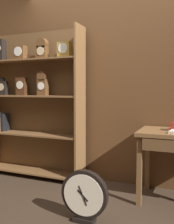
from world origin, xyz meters
The scene contains 4 objects.
ground_plane centered at (0.00, 0.00, 0.00)m, with size 10.00×10.00×0.00m, color #3D2D21.
back_wood_panel centered at (0.00, 1.22, 1.30)m, with size 4.80×0.05×2.60m, color brown.
bookshelf centered at (-1.12, 0.99, 1.05)m, with size 1.47×0.31×2.01m.
round_clock_large centered at (0.08, 0.07, 0.25)m, with size 0.45×0.11×0.49m.
Camera 1 is at (0.99, -2.03, 1.21)m, focal length 41.66 mm.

